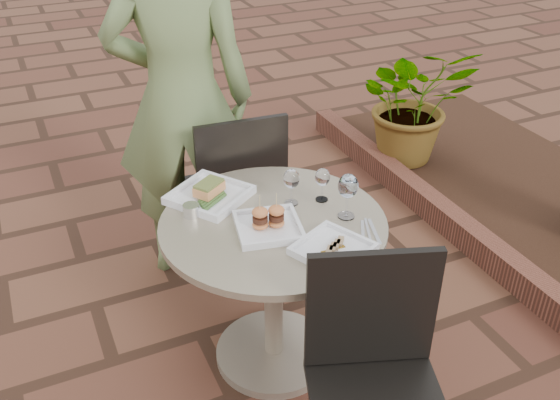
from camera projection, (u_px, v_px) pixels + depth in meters
name	position (u px, v px, depth m)	size (l,w,h in m)	color
ground	(201.00, 334.00, 2.95)	(60.00, 60.00, 0.00)	brown
cafe_table	(273.00, 271.00, 2.58)	(0.90, 0.90, 0.73)	gray
chair_far	(237.00, 183.00, 3.06)	(0.47, 0.47, 0.93)	black
chair_near	(375.00, 365.00, 2.05)	(0.56, 0.56, 0.93)	black
diner	(181.00, 99.00, 2.94)	(0.69, 0.45, 1.90)	#5D723E
plate_salmon	(210.00, 194.00, 2.58)	(0.39, 0.39, 0.08)	white
plate_sliders	(268.00, 223.00, 2.38)	(0.29, 0.29, 0.16)	white
plate_tuna	(333.00, 249.00, 2.27)	(0.32, 0.32, 0.03)	white
wine_glass_right	(348.00, 187.00, 2.41)	(0.08, 0.08, 0.19)	white
wine_glass_mid	(291.00, 180.00, 2.51)	(0.07, 0.07, 0.16)	white
wine_glass_far	(323.00, 178.00, 2.53)	(0.06, 0.06, 0.15)	white
steel_ramekin	(191.00, 210.00, 2.47)	(0.07, 0.07, 0.05)	silver
cutlery_set	(369.00, 233.00, 2.38)	(0.09, 0.20, 0.00)	silver
planter_curb	(441.00, 214.00, 3.70)	(0.12, 3.00, 0.15)	brown
mulch_bed	(530.00, 195.00, 3.98)	(1.30, 3.00, 0.06)	black
potted_plant_a	(414.00, 102.00, 4.14)	(0.74, 0.64, 0.83)	#33662D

